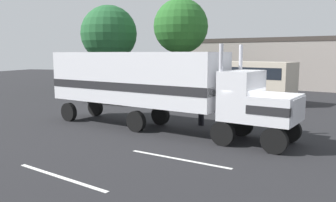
{
  "coord_description": "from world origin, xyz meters",
  "views": [
    {
      "loc": [
        0.97,
        -16.14,
        4.08
      ],
      "look_at": [
        -4.39,
        1.17,
        1.6
      ],
      "focal_mm": 37.28,
      "sensor_mm": 36.0,
      "label": 1
    }
  ],
  "objects_px": {
    "person_bystander": "(201,110)",
    "parked_car": "(111,94)",
    "parked_bus": "(231,77)",
    "tree_center": "(181,26)",
    "tree_left": "(109,34)",
    "semi_truck": "(150,82)"
  },
  "relations": [
    {
      "from": "parked_car",
      "to": "tree_left",
      "type": "relative_size",
      "value": 0.49
    },
    {
      "from": "parked_bus",
      "to": "tree_center",
      "type": "height_order",
      "value": "tree_center"
    },
    {
      "from": "semi_truck",
      "to": "parked_bus",
      "type": "xyz_separation_m",
      "value": [
        2.7,
        12.98,
        -0.46
      ]
    },
    {
      "from": "tree_center",
      "to": "person_bystander",
      "type": "bearing_deg",
      "value": -71.33
    },
    {
      "from": "tree_left",
      "to": "tree_center",
      "type": "relative_size",
      "value": 0.95
    },
    {
      "from": "person_bystander",
      "to": "parked_bus",
      "type": "height_order",
      "value": "parked_bus"
    },
    {
      "from": "person_bystander",
      "to": "tree_center",
      "type": "xyz_separation_m",
      "value": [
        -6.2,
        18.36,
        6.12
      ]
    },
    {
      "from": "semi_truck",
      "to": "parked_bus",
      "type": "relative_size",
      "value": 1.29
    },
    {
      "from": "parked_bus",
      "to": "tree_center",
      "type": "xyz_separation_m",
      "value": [
        -6.4,
        6.96,
        4.95
      ]
    },
    {
      "from": "person_bystander",
      "to": "parked_car",
      "type": "height_order",
      "value": "person_bystander"
    },
    {
      "from": "person_bystander",
      "to": "parked_car",
      "type": "relative_size",
      "value": 0.35
    },
    {
      "from": "semi_truck",
      "to": "tree_center",
      "type": "height_order",
      "value": "tree_center"
    },
    {
      "from": "parked_bus",
      "to": "tree_left",
      "type": "bearing_deg",
      "value": 156.67
    },
    {
      "from": "semi_truck",
      "to": "person_bystander",
      "type": "height_order",
      "value": "semi_truck"
    },
    {
      "from": "person_bystander",
      "to": "parked_car",
      "type": "distance_m",
      "value": 11.01
    },
    {
      "from": "parked_bus",
      "to": "tree_left",
      "type": "relative_size",
      "value": 1.16
    },
    {
      "from": "tree_center",
      "to": "tree_left",
      "type": "bearing_deg",
      "value": -176.18
    },
    {
      "from": "parked_bus",
      "to": "semi_truck",
      "type": "bearing_deg",
      "value": -101.76
    },
    {
      "from": "person_bystander",
      "to": "tree_left",
      "type": "height_order",
      "value": "tree_left"
    },
    {
      "from": "parked_car",
      "to": "parked_bus",
      "type": "bearing_deg",
      "value": 28.41
    },
    {
      "from": "person_bystander",
      "to": "tree_left",
      "type": "xyz_separation_m",
      "value": [
        -14.62,
        17.79,
        5.44
      ]
    },
    {
      "from": "person_bystander",
      "to": "parked_car",
      "type": "xyz_separation_m",
      "value": [
        -8.9,
        6.48,
        -0.09
      ]
    }
  ]
}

